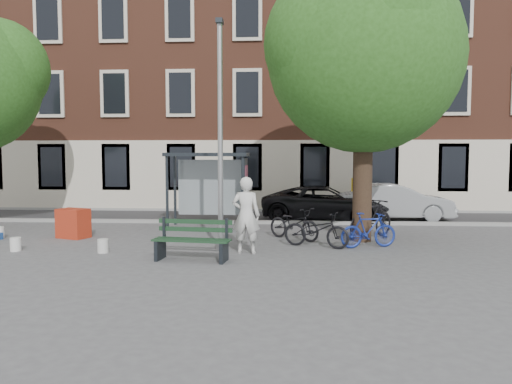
{
  "coord_description": "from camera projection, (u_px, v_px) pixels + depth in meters",
  "views": [
    {
      "loc": [
        1.81,
        -13.31,
        2.55
      ],
      "look_at": [
        0.83,
        2.07,
        1.4
      ],
      "focal_mm": 35.0,
      "sensor_mm": 36.0,
      "label": 1
    }
  ],
  "objects": [
    {
      "name": "ground",
      "position": [
        221.0,
        249.0,
        13.55
      ],
      "size": [
        90.0,
        90.0,
        0.0
      ],
      "primitive_type": "plane",
      "color": "#4C4C4F",
      "rests_on": "ground"
    },
    {
      "name": "road",
      "position": [
        244.0,
        217.0,
        20.51
      ],
      "size": [
        40.0,
        4.0,
        0.01
      ],
      "primitive_type": "cube",
      "color": "#28282B",
      "rests_on": "ground"
    },
    {
      "name": "curb_near",
      "position": [
        239.0,
        222.0,
        18.52
      ],
      "size": [
        40.0,
        0.25,
        0.12
      ],
      "primitive_type": "cube",
      "color": "gray",
      "rests_on": "ground"
    },
    {
      "name": "curb_far",
      "position": [
        248.0,
        210.0,
        22.5
      ],
      "size": [
        40.0,
        0.25,
        0.12
      ],
      "primitive_type": "cube",
      "color": "gray",
      "rests_on": "ground"
    },
    {
      "name": "building_row",
      "position": [
        254.0,
        69.0,
        25.96
      ],
      "size": [
        30.0,
        8.0,
        14.0
      ],
      "primitive_type": "cube",
      "color": "brown",
      "rests_on": "ground"
    },
    {
      "name": "lamppost",
      "position": [
        220.0,
        146.0,
        13.34
      ],
      "size": [
        0.28,
        0.35,
        6.11
      ],
      "color": "#9EA0A3",
      "rests_on": "ground"
    },
    {
      "name": "tree_right",
      "position": [
        366.0,
        47.0,
        14.25
      ],
      "size": [
        5.76,
        5.6,
        8.2
      ],
      "color": "black",
      "rests_on": "ground"
    },
    {
      "name": "bus_shelter",
      "position": [
        219.0,
        173.0,
        17.53
      ],
      "size": [
        2.85,
        1.45,
        2.62
      ],
      "color": "#1E2328",
      "rests_on": "ground"
    },
    {
      "name": "painter",
      "position": [
        246.0,
        215.0,
        12.86
      ],
      "size": [
        0.77,
        0.55,
        1.99
      ],
      "primitive_type": "imported",
      "rotation": [
        0.0,
        0.0,
        3.04
      ],
      "color": "silver",
      "rests_on": "ground"
    },
    {
      "name": "bench",
      "position": [
        192.0,
        242.0,
        12.06
      ],
      "size": [
        1.93,
        0.84,
        0.96
      ],
      "rotation": [
        0.0,
        0.0,
        -0.13
      ],
      "color": "#1E2328",
      "rests_on": "ground"
    },
    {
      "name": "bike_a",
      "position": [
        316.0,
        230.0,
        13.74
      ],
      "size": [
        1.98,
        1.34,
        0.99
      ],
      "primitive_type": "imported",
      "rotation": [
        0.0,
        0.0,
        1.17
      ],
      "color": "black",
      "rests_on": "ground"
    },
    {
      "name": "bike_b",
      "position": [
        368.0,
        230.0,
        13.68
      ],
      "size": [
        1.69,
        0.91,
        0.98
      ],
      "primitive_type": "imported",
      "rotation": [
        0.0,
        0.0,
        1.86
      ],
      "color": "navy",
      "rests_on": "ground"
    },
    {
      "name": "bike_c",
      "position": [
        294.0,
        223.0,
        14.99
      ],
      "size": [
        1.84,
        1.71,
        0.98
      ],
      "primitive_type": "imported",
      "rotation": [
        0.0,
        0.0,
        0.86
      ],
      "color": "black",
      "rests_on": "ground"
    },
    {
      "name": "bike_d",
      "position": [
        371.0,
        219.0,
        15.17
      ],
      "size": [
        1.86,
        1.81,
        1.22
      ],
      "primitive_type": "imported",
      "rotation": [
        0.0,
        0.0,
        2.34
      ],
      "color": "black",
      "rests_on": "ground"
    },
    {
      "name": "car_dark",
      "position": [
        325.0,
        203.0,
        19.37
      ],
      "size": [
        5.06,
        2.73,
        1.35
      ],
      "primitive_type": "imported",
      "rotation": [
        0.0,
        0.0,
        1.47
      ],
      "color": "black",
      "rests_on": "ground"
    },
    {
      "name": "car_silver",
      "position": [
        395.0,
        202.0,
        19.39
      ],
      "size": [
        4.35,
        1.57,
        1.43
      ],
      "primitive_type": "imported",
      "rotation": [
        0.0,
        0.0,
        1.58
      ],
      "color": "#929599",
      "rests_on": "ground"
    },
    {
      "name": "red_stand",
      "position": [
        73.0,
        223.0,
        15.31
      ],
      "size": [
        1.05,
        0.88,
        0.9
      ],
      "primitive_type": "cube",
      "rotation": [
        0.0,
        0.0,
        -0.36
      ],
      "color": "#A62B16",
      "rests_on": "ground"
    },
    {
      "name": "bucket_b",
      "position": [
        16.0,
        244.0,
        13.23
      ],
      "size": [
        0.36,
        0.36,
        0.36
      ],
      "primitive_type": "cylinder",
      "rotation": [
        0.0,
        0.0,
        -0.36
      ],
      "color": "silver",
      "rests_on": "ground"
    },
    {
      "name": "bucket_c",
      "position": [
        103.0,
        246.0,
        13.0
      ],
      "size": [
        0.35,
        0.35,
        0.36
      ],
      "primitive_type": "cylinder",
      "rotation": [
        0.0,
        0.0,
        -0.3
      ],
      "color": "silver",
      "rests_on": "ground"
    },
    {
      "name": "notice_sign",
      "position": [
        356.0,
        195.0,
        15.31
      ],
      "size": [
        0.3,
        0.16,
        1.84
      ],
      "rotation": [
        0.0,
        0.0,
        0.42
      ],
      "color": "#9EA0A3",
      "rests_on": "ground"
    }
  ]
}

